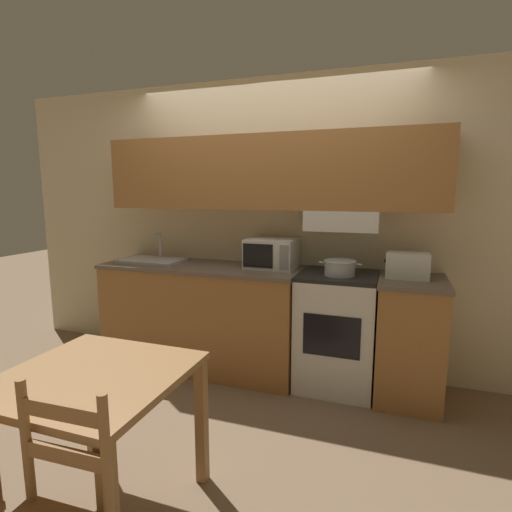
% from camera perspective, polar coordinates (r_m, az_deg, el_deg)
% --- Properties ---
extents(ground_plane, '(16.00, 16.00, 0.00)m').
position_cam_1_polar(ground_plane, '(3.90, 2.05, -14.65)').
color(ground_plane, '#7F664C').
extents(wall_back, '(5.27, 0.38, 2.55)m').
position_cam_1_polar(wall_back, '(3.51, 2.14, 7.59)').
color(wall_back, beige).
rests_on(wall_back, ground_plane).
extents(lower_counter_main, '(1.78, 0.63, 0.94)m').
position_cam_1_polar(lower_counter_main, '(3.67, -7.67, -8.47)').
color(lower_counter_main, '#A36B38').
rests_on(lower_counter_main, ground_plane).
extents(lower_counter_right_stub, '(0.49, 0.63, 0.94)m').
position_cam_1_polar(lower_counter_right_stub, '(3.31, 21.08, -11.03)').
color(lower_counter_right_stub, '#A36B38').
rests_on(lower_counter_right_stub, ground_plane).
extents(stove_range, '(0.60, 0.58, 0.94)m').
position_cam_1_polar(stove_range, '(3.34, 11.44, -10.38)').
color(stove_range, silver).
rests_on(stove_range, ground_plane).
extents(cooking_pot, '(0.32, 0.25, 0.12)m').
position_cam_1_polar(cooking_pot, '(3.14, 11.88, -1.58)').
color(cooking_pot, '#B7BABF').
rests_on(cooking_pot, stove_range).
extents(microwave, '(0.41, 0.38, 0.25)m').
position_cam_1_polar(microwave, '(3.40, 2.33, 0.45)').
color(microwave, silver).
rests_on(microwave, lower_counter_main).
extents(toaster, '(0.32, 0.19, 0.19)m').
position_cam_1_polar(toaster, '(3.18, 20.81, -1.26)').
color(toaster, silver).
rests_on(toaster, lower_counter_right_stub).
extents(sink_basin, '(0.56, 0.37, 0.26)m').
position_cam_1_polar(sink_basin, '(3.81, -14.58, -0.53)').
color(sink_basin, '#B7BABF').
rests_on(sink_basin, lower_counter_main).
extents(dining_table, '(0.82, 0.81, 0.74)m').
position_cam_1_polar(dining_table, '(2.14, -22.09, -18.06)').
color(dining_table, '#9E7042').
rests_on(dining_table, ground_plane).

